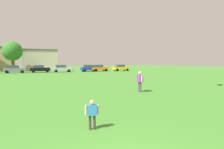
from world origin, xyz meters
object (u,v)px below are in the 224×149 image
at_px(adult_bystander, 140,80).
at_px(tree_far_right, 12,51).
at_px(parked_car_silver_3, 62,68).
at_px(parked_car_gray_1, 14,69).
at_px(parked_car_black_2, 40,69).
at_px(child_kite_flyer, 92,112).
at_px(parked_car_orange_5, 99,68).
at_px(parked_car_yellow_6, 121,68).
at_px(parked_car_blue_4, 89,68).

height_order(adult_bystander, tree_far_right, tree_far_right).
bearing_deg(parked_car_silver_3, parked_car_gray_1, -179.58).
relative_size(parked_car_black_2, tree_far_right, 0.57).
distance_m(child_kite_flyer, parked_car_orange_5, 41.41).
bearing_deg(tree_far_right, parked_car_gray_1, -82.85).
distance_m(adult_bystander, parked_car_yellow_6, 35.28).
xyz_separation_m(parked_car_blue_4, tree_far_right, (-17.72, 8.24, 4.26)).
bearing_deg(parked_car_silver_3, tree_far_right, 143.50).
height_order(child_kite_flyer, parked_car_yellow_6, parked_car_yellow_6).
bearing_deg(parked_car_orange_5, parked_car_black_2, 177.64).
bearing_deg(parked_car_orange_5, parked_car_blue_4, 177.89).
height_order(adult_bystander, parked_car_silver_3, parked_car_silver_3).
relative_size(child_kite_flyer, parked_car_orange_5, 0.25).
bearing_deg(child_kite_flyer, tree_far_right, 110.94).
distance_m(adult_bystander, parked_car_silver_3, 32.69).
distance_m(parked_car_blue_4, tree_far_right, 20.00).
bearing_deg(parked_car_yellow_6, parked_car_silver_3, 179.67).
bearing_deg(adult_bystander, parked_car_black_2, -166.00).
distance_m(child_kite_flyer, parked_car_yellow_6, 43.86).
distance_m(parked_car_orange_5, tree_far_right, 22.37).
relative_size(parked_car_blue_4, parked_car_orange_5, 1.00).
height_order(parked_car_black_2, parked_car_blue_4, same).
relative_size(adult_bystander, parked_car_black_2, 0.39).
distance_m(parked_car_gray_1, parked_car_orange_5, 19.29).
bearing_deg(adult_bystander, child_kite_flyer, -39.26).
distance_m(parked_car_silver_3, parked_car_orange_5, 9.28).
bearing_deg(parked_car_blue_4, tree_far_right, 155.07).
height_order(parked_car_gray_1, parked_car_silver_3, same).
bearing_deg(parked_car_orange_5, parked_car_gray_1, 179.74).
distance_m(parked_car_black_2, parked_car_blue_4, 11.55).
relative_size(child_kite_flyer, parked_car_yellow_6, 0.25).
distance_m(child_kite_flyer, tree_far_right, 48.20).
relative_size(parked_car_gray_1, parked_car_orange_5, 1.00).
bearing_deg(tree_far_right, child_kite_flyer, -81.78).
relative_size(parked_car_black_2, parked_car_yellow_6, 1.00).
relative_size(parked_car_silver_3, tree_far_right, 0.57).
height_order(child_kite_flyer, parked_car_gray_1, parked_car_gray_1).
distance_m(parked_car_orange_5, parked_car_yellow_6, 6.13).
bearing_deg(tree_far_right, parked_car_blue_4, -24.93).
bearing_deg(parked_car_black_2, parked_car_blue_4, -2.42).
distance_m(parked_car_gray_1, parked_car_black_2, 5.17).
distance_m(parked_car_black_2, parked_car_orange_5, 14.15).
distance_m(child_kite_flyer, adult_bystander, 8.98).
xyz_separation_m(child_kite_flyer, parked_car_yellow_6, (19.59, 39.24, 0.22)).
bearing_deg(parked_car_silver_3, child_kite_flyer, -96.06).
relative_size(parked_car_orange_5, tree_far_right, 0.57).
relative_size(child_kite_flyer, parked_car_black_2, 0.25).
relative_size(parked_car_orange_5, parked_car_yellow_6, 1.00).
bearing_deg(parked_car_yellow_6, tree_far_right, 162.66).
bearing_deg(parked_car_blue_4, parked_car_black_2, 177.58).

